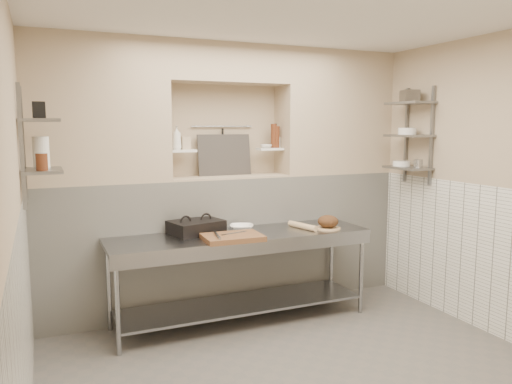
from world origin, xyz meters
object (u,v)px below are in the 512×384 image
rolling_pin (303,226)px  bowl_alcove (266,146)px  mixing_bowl (242,228)px  panini_press (196,227)px  bottle_soap (177,138)px  cutting_board (232,237)px  bread_loaf (328,221)px  prep_table (241,259)px  jug_left (41,152)px

rolling_pin → bowl_alcove: 0.99m
mixing_bowl → bowl_alcove: bearing=40.6°
panini_press → bottle_soap: 0.95m
panini_press → cutting_board: 0.46m
bread_loaf → prep_table: bearing=172.0°
prep_table → mixing_bowl: 0.33m
prep_table → bowl_alcove: (0.52, 0.54, 1.09)m
bottle_soap → jug_left: bearing=-156.2°
panini_press → bread_loaf: (1.32, -0.31, 0.01)m
cutting_board → mixing_bowl: (0.24, 0.36, 0.01)m
rolling_pin → bowl_alcove: (-0.16, 0.56, 0.80)m
jug_left → bottle_soap: bearing=23.8°
prep_table → panini_press: (-0.40, 0.18, 0.32)m
cutting_board → bottle_soap: bottle_soap is taller
mixing_bowl → jug_left: (-1.83, -0.16, 0.81)m
jug_left → prep_table: bearing=0.2°
rolling_pin → bread_loaf: (0.24, -0.11, 0.05)m
panini_press → bread_loaf: size_ratio=2.64×
cutting_board → bread_loaf: bearing=4.0°
cutting_board → bowl_alcove: bearing=47.4°
rolling_pin → cutting_board: bearing=-167.5°
panini_press → rolling_pin: size_ratio=1.46×
prep_table → bottle_soap: size_ratio=10.59×
bottle_soap → prep_table: bearing=-49.3°
cutting_board → jug_left: size_ratio=2.11×
bowl_alcove → jug_left: 2.35m
cutting_board → rolling_pin: size_ratio=1.40×
rolling_pin → bottle_soap: 1.58m
panini_press → bowl_alcove: (0.92, 0.36, 0.77)m
mixing_bowl → rolling_pin: (0.61, -0.17, -0.00)m
panini_press → rolling_pin: (1.08, -0.20, -0.04)m
mixing_bowl → rolling_pin: same height
panini_press → bottle_soap: bearing=87.4°
bowl_alcove → prep_table: bearing=-133.7°
prep_table → bottle_soap: bearing=130.7°
panini_press → mixing_bowl: panini_press is taller
bread_loaf → jug_left: (-2.68, 0.12, 0.76)m
bread_loaf → bowl_alcove: (-0.40, 0.67, 0.75)m
jug_left → bowl_alcove: bearing=13.5°
panini_press → bowl_alcove: bowl_alcove is taller
mixing_bowl → jug_left: jug_left is taller
mixing_bowl → jug_left: size_ratio=0.94×
panini_press → cutting_board: panini_press is taller
mixing_bowl → bread_loaf: 0.89m
bottle_soap → jug_left: size_ratio=0.96×
bowl_alcove → jug_left: jug_left is taller
panini_press → bottle_soap: size_ratio=2.30×
rolling_pin → jug_left: 2.57m
prep_table → bowl_alcove: bowl_alcove is taller
prep_table → mixing_bowl: size_ratio=10.79×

